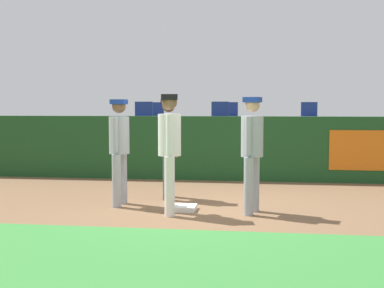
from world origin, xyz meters
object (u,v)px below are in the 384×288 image
object	(u,v)px
seat_back_left	(155,115)
first_base	(184,208)
player_coach_visitor	(119,144)
seat_back_right	(309,115)
player_runner_visitor	(252,146)
seat_front_center	(220,116)
seat_front_left	(143,116)
player_umpire	(169,141)
player_fielder_home	(170,145)
seat_back_center	(230,115)

from	to	relation	value
seat_back_left	first_base	bearing A→B (deg)	-74.28
first_base	seat_back_left	bearing A→B (deg)	105.72
player_coach_visitor	seat_back_right	bearing A→B (deg)	152.92
seat_back_right	player_runner_visitor	bearing A→B (deg)	-102.42
player_runner_visitor	player_coach_visitor	size ratio (longest dim) A/B	1.01
seat_front_center	seat_back_left	bearing A→B (deg)	138.85
seat_front_center	seat_front_left	size ratio (longest dim) A/B	1.00
player_coach_visitor	seat_back_right	size ratio (longest dim) A/B	2.13
player_runner_visitor	player_coach_visitor	xyz separation A→B (m)	(-2.22, 0.34, -0.02)
player_umpire	seat_front_center	xyz separation A→B (m)	(0.61, 3.87, 0.39)
seat_back_right	player_coach_visitor	bearing A→B (deg)	-120.04
seat_back_right	seat_front_center	bearing A→B (deg)	-143.11
player_fielder_home	seat_front_center	bearing A→B (deg)	166.46
player_fielder_home	seat_back_right	world-z (taller)	player_fielder_home
seat_back_right	seat_front_center	size ratio (longest dim) A/B	1.00
player_fielder_home	player_umpire	bearing A→B (deg)	-178.50
player_umpire	seat_back_right	world-z (taller)	player_umpire
player_runner_visitor	seat_back_right	size ratio (longest dim) A/B	2.16
seat_back_right	seat_front_left	xyz separation A→B (m)	(-4.40, -1.80, 0.00)
seat_front_center	seat_back_left	world-z (taller)	same
player_coach_visitor	seat_front_left	xyz separation A→B (m)	(-0.69, 4.62, 0.39)
first_base	player_umpire	xyz separation A→B (m)	(-0.43, 1.01, 1.00)
seat_front_center	seat_front_left	xyz separation A→B (m)	(-2.00, 0.00, 0.00)
player_coach_visitor	seat_back_left	xyz separation A→B (m)	(-0.75, 6.42, 0.39)
player_runner_visitor	player_umpire	xyz separation A→B (m)	(-1.52, 1.09, -0.01)
player_runner_visitor	seat_back_left	size ratio (longest dim) A/B	2.16
player_fielder_home	seat_back_center	bearing A→B (deg)	166.26
player_runner_visitor	seat_front_center	size ratio (longest dim) A/B	2.16
player_umpire	seat_back_left	xyz separation A→B (m)	(-1.45, 5.67, 0.39)
seat_front_left	player_umpire	bearing A→B (deg)	-70.13
seat_front_left	seat_back_center	bearing A→B (deg)	39.94
player_umpire	player_fielder_home	bearing A→B (deg)	12.49
first_base	seat_back_right	distance (m)	7.30
player_umpire	seat_front_center	world-z (taller)	player_umpire
player_coach_visitor	player_umpire	distance (m)	1.03
player_umpire	seat_back_center	distance (m)	5.73
player_runner_visitor	seat_front_left	xyz separation A→B (m)	(-2.91, 4.96, 0.38)
player_coach_visitor	seat_front_left	world-z (taller)	seat_front_left
player_fielder_home	player_coach_visitor	size ratio (longest dim) A/B	1.04
seat_back_center	seat_front_left	world-z (taller)	same
first_base	player_fielder_home	distance (m)	1.09
player_umpire	seat_back_right	xyz separation A→B (m)	(3.00, 5.67, 0.39)
player_runner_visitor	seat_front_center	world-z (taller)	player_runner_visitor
first_base	player_umpire	size ratio (longest dim) A/B	0.22
seat_back_center	seat_back_left	size ratio (longest dim) A/B	1.00
seat_front_left	player_fielder_home	bearing A→B (deg)	-72.25
seat_back_center	seat_front_left	size ratio (longest dim) A/B	1.00
player_fielder_home	seat_back_center	size ratio (longest dim) A/B	2.21
player_fielder_home	seat_back_center	world-z (taller)	player_fielder_home
seat_back_center	seat_back_right	bearing A→B (deg)	0.00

